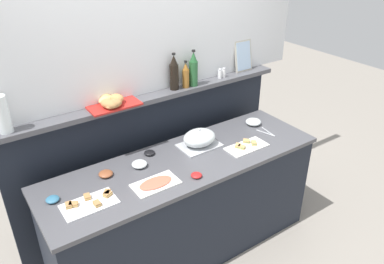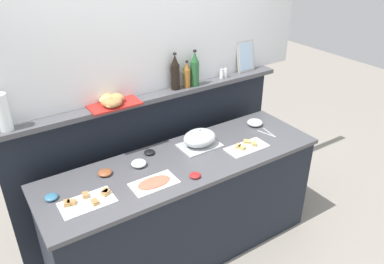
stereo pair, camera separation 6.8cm
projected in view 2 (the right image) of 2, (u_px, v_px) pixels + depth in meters
name	position (u px, v px, depth m)	size (l,w,h in m)	color
ground_plane	(154.00, 211.00, 3.89)	(12.00, 12.00, 0.00)	gray
buffet_counter	(185.00, 207.00, 3.22)	(2.30, 0.71, 0.94)	black
back_ledge_unit	(154.00, 156.00, 3.50)	(2.54, 0.22, 1.34)	black
upper_wall_panel	(144.00, 14.00, 2.92)	(3.14, 0.08, 1.26)	silver
sandwich_platter_rear	(88.00, 201.00, 2.54)	(0.36, 0.20, 0.04)	white
sandwich_platter_side	(246.00, 147.00, 3.17)	(0.36, 0.18, 0.04)	white
cold_cuts_platter	(154.00, 183.00, 2.72)	(0.33, 0.19, 0.02)	white
serving_cloche	(200.00, 139.00, 3.16)	(0.34, 0.24, 0.17)	#B7BABF
glass_bowl_large	(139.00, 164.00, 2.92)	(0.12, 0.12, 0.05)	silver
glass_bowl_medium	(255.00, 123.00, 3.52)	(0.14, 0.14, 0.06)	silver
condiment_bowl_dark	(195.00, 175.00, 2.80)	(0.08, 0.08, 0.03)	red
condiment_bowl_teal	(51.00, 197.00, 2.57)	(0.09, 0.09, 0.03)	teal
condiment_bowl_cream	(149.00, 152.00, 3.08)	(0.09, 0.09, 0.03)	black
condiment_bowl_red	(105.00, 173.00, 2.82)	(0.11, 0.11, 0.04)	brown
serving_tongs	(268.00, 134.00, 3.38)	(0.08, 0.19, 0.01)	#B7BABF
vinegar_bottle_amber	(187.00, 76.00, 3.24)	(0.06, 0.06, 0.24)	#8E5B23
wine_bottle_dark	(175.00, 73.00, 3.18)	(0.08, 0.08, 0.32)	black
wine_bottle_green	(195.00, 70.00, 3.25)	(0.08, 0.08, 0.32)	#23562D
salt_shaker	(222.00, 74.00, 3.46)	(0.03, 0.03, 0.09)	white
pepper_shaker	(225.00, 73.00, 3.48)	(0.03, 0.03, 0.09)	white
bread_basket	(111.00, 101.00, 2.93)	(0.40, 0.31, 0.08)	#B2231E
framed_picture	(246.00, 56.00, 3.58)	(0.19, 0.06, 0.29)	#B2AD9E
water_carafe	(3.00, 112.00, 2.53)	(0.09, 0.09, 0.26)	silver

